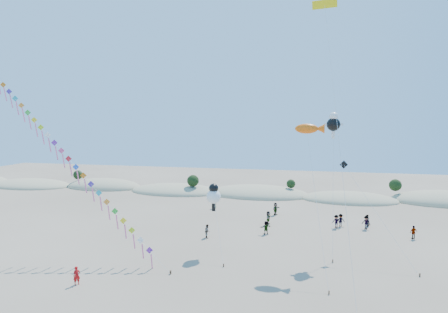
% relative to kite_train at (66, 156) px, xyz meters
% --- Properties ---
extents(dune_ridge, '(145.30, 11.49, 5.57)m').
position_rel_kite_train_xyz_m(dune_ridge, '(17.03, 33.62, -9.98)').
color(dune_ridge, gray).
rests_on(dune_ridge, ground).
extents(kite_train, '(24.18, 6.95, 19.43)m').
position_rel_kite_train_xyz_m(kite_train, '(0.00, 0.00, 0.00)').
color(kite_train, '#3F2D1E').
rests_on(kite_train, ground).
extents(fish_kite, '(3.22, 8.95, 13.53)m').
position_rel_kite_train_xyz_m(fish_kite, '(24.85, 3.78, 2.91)').
color(fish_kite, '#3F2D1E').
rests_on(fish_kite, ground).
extents(cartoon_kite_low, '(2.75, 4.79, 7.27)m').
position_rel_kite_train_xyz_m(cartoon_kite_low, '(15.15, 3.07, -4.03)').
color(cartoon_kite_low, '#3F2D1E').
rests_on(cartoon_kite_low, ground).
extents(cartoon_kite_high, '(2.00, 5.56, 14.73)m').
position_rel_kite_train_xyz_m(cartoon_kite_high, '(27.32, 7.22, 3.46)').
color(cartoon_kite_high, '#3F2D1E').
rests_on(cartoon_kite_high, ground).
extents(parafoil_kite, '(3.41, 12.92, 24.82)m').
position_rel_kite_train_xyz_m(parafoil_kite, '(25.95, 1.74, 13.75)').
color(parafoil_kite, '#3F2D1E').
rests_on(parafoil_kite, ground).
extents(dark_kite, '(6.65, 6.49, 9.61)m').
position_rel_kite_train_xyz_m(dark_kite, '(30.32, 5.08, -3.65)').
color(dark_kite, '#3F2D1E').
rests_on(dark_kite, ground).
extents(flyer_foreground, '(0.67, 0.67, 1.57)m').
position_rel_kite_train_xyz_m(flyer_foreground, '(5.79, -7.34, -9.30)').
color(flyer_foreground, '#B00E0F').
rests_on(flyer_foreground, ground).
extents(beachgoers, '(27.36, 15.18, 1.81)m').
position_rel_kite_train_xyz_m(beachgoers, '(23.98, 14.93, -9.24)').
color(beachgoers, slate).
rests_on(beachgoers, ground).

